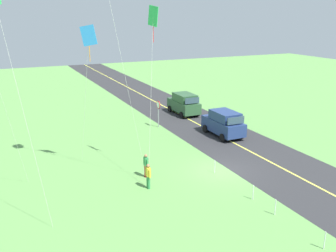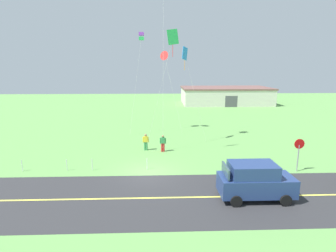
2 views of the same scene
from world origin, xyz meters
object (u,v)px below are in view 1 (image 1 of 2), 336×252
(car_parked_east_near, at_px, (184,104))
(kite_red_low, at_px, (153,20))
(car_suv_foreground, at_px, (224,123))
(stop_sign, at_px, (158,109))
(person_adult_near, at_px, (148,175))
(kite_yellow_high, at_px, (88,38))
(person_adult_companion, at_px, (146,165))

(car_parked_east_near, bearing_deg, kite_red_low, 145.39)
(car_suv_foreground, xyz_separation_m, car_parked_east_near, (8.09, -0.24, 0.00))
(stop_sign, height_order, kite_red_low, kite_red_low)
(person_adult_near, height_order, kite_yellow_high, kite_yellow_high)
(car_suv_foreground, relative_size, stop_sign, 1.72)
(kite_yellow_high, bearing_deg, stop_sign, -45.59)
(car_suv_foreground, xyz_separation_m, stop_sign, (4.78, 4.17, 0.65))
(kite_red_low, bearing_deg, stop_sign, -24.82)
(car_suv_foreground, height_order, kite_yellow_high, kite_yellow_high)
(stop_sign, relative_size, person_adult_companion, 1.60)
(car_parked_east_near, distance_m, stop_sign, 5.55)
(stop_sign, xyz_separation_m, kite_yellow_high, (-7.86, 8.03, 7.09))
(car_suv_foreground, bearing_deg, person_adult_near, 125.06)
(person_adult_companion, bearing_deg, stop_sign, 159.98)
(car_parked_east_near, relative_size, kite_yellow_high, 0.45)
(person_adult_companion, relative_size, kite_red_low, 0.15)
(car_parked_east_near, distance_m, person_adult_companion, 16.55)
(car_suv_foreground, bearing_deg, kite_red_low, 118.15)
(stop_sign, distance_m, person_adult_near, 13.11)
(stop_sign, bearing_deg, car_suv_foreground, -138.92)
(stop_sign, relative_size, kite_yellow_high, 0.26)
(car_parked_east_near, bearing_deg, kite_yellow_high, 131.95)
(car_parked_east_near, bearing_deg, person_adult_near, 146.00)
(car_suv_foreground, relative_size, car_parked_east_near, 1.00)
(stop_sign, xyz_separation_m, person_adult_near, (-11.74, 5.75, -0.94))
(person_adult_companion, distance_m, kite_red_low, 9.22)
(car_suv_foreground, relative_size, kite_yellow_high, 0.45)
(person_adult_companion, xyz_separation_m, kite_red_low, (0.80, -0.95, 9.14))
(person_adult_near, xyz_separation_m, kite_yellow_high, (3.88, 2.28, 8.02))
(person_adult_companion, bearing_deg, kite_red_low, 137.58)
(kite_yellow_high, bearing_deg, kite_red_low, -111.38)
(person_adult_near, height_order, kite_red_low, kite_red_low)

